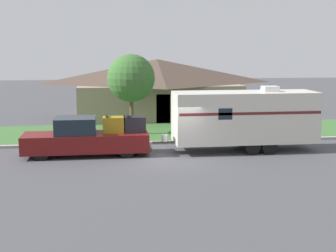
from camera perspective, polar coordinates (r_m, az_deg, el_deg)
name	(u,v)px	position (r m, az deg, el deg)	size (l,w,h in m)	color
ground_plane	(177,159)	(22.82, 1.08, -4.03)	(120.00, 120.00, 0.00)	#47474C
curb_strip	(167,142)	(26.43, -0.16, -2.01)	(80.00, 0.30, 0.14)	#999993
lawn_strip	(159,132)	(30.00, -1.08, -0.74)	(80.00, 7.00, 0.03)	#3D6B33
house_across_street	(157,87)	(37.08, -1.34, 4.81)	(13.12, 8.48, 4.49)	gray
pickup_truck	(88,138)	(23.76, -9.76, -1.41)	(6.32, 1.96, 2.04)	black
travel_trailer	(245,117)	(24.67, 9.34, 1.09)	(8.54, 2.31, 3.38)	black
mailbox	(206,122)	(27.46, 4.71, 0.55)	(0.48, 0.20, 1.42)	brown
tree_in_yard	(131,78)	(28.96, -4.51, 5.82)	(2.95, 2.95, 4.99)	brown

